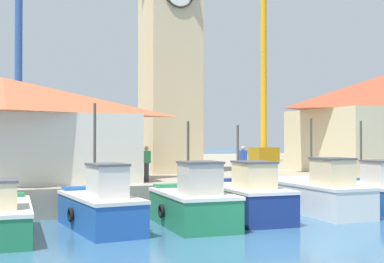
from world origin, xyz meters
name	(u,v)px	position (x,y,z in m)	size (l,w,h in m)	color
ground_plane	(284,245)	(0.00, 0.00, 0.00)	(300.00, 300.00, 0.00)	#386689
quay_wharf	(95,171)	(0.00, 27.60, 0.60)	(120.00, 40.00, 1.21)	#9E937F
fishing_boat_left_inner	(100,207)	(-4.53, 4.64, 0.79)	(2.27, 5.01, 4.44)	#2356A8
fishing_boat_mid_left	(193,204)	(-1.26, 4.10, 0.81)	(2.37, 4.51, 3.81)	#237A4C
fishing_boat_center	(245,198)	(1.31, 5.01, 0.81)	(2.34, 5.33, 3.72)	navy
fishing_boat_mid_right	(321,195)	(4.86, 4.99, 0.82)	(2.19, 5.10, 4.05)	silver
fishing_boat_right_inner	(370,193)	(7.49, 5.05, 0.76)	(2.19, 4.76, 3.96)	#2356A8
clock_tower	(170,42)	(1.79, 15.26, 8.72)	(3.46, 3.46, 15.83)	beige
warehouse_left	(2,129)	(-7.47, 11.49, 3.61)	(11.88, 5.93, 4.70)	silver
warehouse_right	(383,122)	(14.45, 12.08, 4.19)	(10.10, 7.33, 5.84)	beige
port_crane_near	(263,71)	(14.41, 26.78, 9.03)	(2.29, 8.49, 21.05)	#976E11
port_crane_far	(18,59)	(-5.75, 28.11, 9.11)	(4.66, 7.47, 20.11)	navy
dock_worker_near_tower	(243,162)	(3.02, 8.49, 2.05)	(0.34, 0.22, 1.62)	#33333D
dock_worker_along_quay	(147,163)	(-1.39, 9.43, 2.05)	(0.34, 0.22, 1.62)	#33333D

